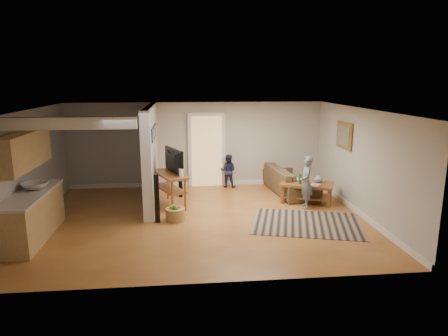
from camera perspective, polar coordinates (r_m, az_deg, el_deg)
The scene contains 11 objects.
ground at distance 9.30m, azimuth -3.21°, elevation -7.23°, with size 7.50×7.50×0.00m, color brown.
room_shell at distance 9.36m, azimuth -9.98°, elevation 1.96°, with size 7.54×6.02×2.52m.
area_rug at distance 9.18m, azimuth 11.76°, elevation -7.73°, with size 2.38×1.74×0.01m, color black.
sofa at distance 11.61m, azimuth 9.25°, elevation -3.35°, with size 2.40×0.94×0.70m, color #483C24.
coffee_table at distance 10.64m, azimuth 11.87°, elevation -2.67°, with size 1.52×1.24×0.78m.
tv_console at distance 10.12m, azimuth -7.71°, elevation -1.16°, with size 0.99×1.43×1.16m.
speaker_left at distance 9.03m, azimuth -9.58°, elevation -4.30°, with size 0.11×0.11×1.11m, color black.
speaker_right at distance 10.90m, azimuth -6.22°, elevation -1.65°, with size 0.10×0.10×0.97m, color black.
toy_basket at distance 9.19m, azimuth -6.97°, elevation -6.50°, with size 0.44×0.44×0.39m.
child at distance 10.25m, azimuth 11.49°, elevation -5.58°, with size 0.48×0.31×1.32m, color slate.
toddler at distance 11.94m, azimuth 0.58°, elevation -2.73°, with size 0.48×0.38×0.99m, color #1E1F40.
Camera 1 is at (-0.38, -8.75, 3.14)m, focal length 32.00 mm.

